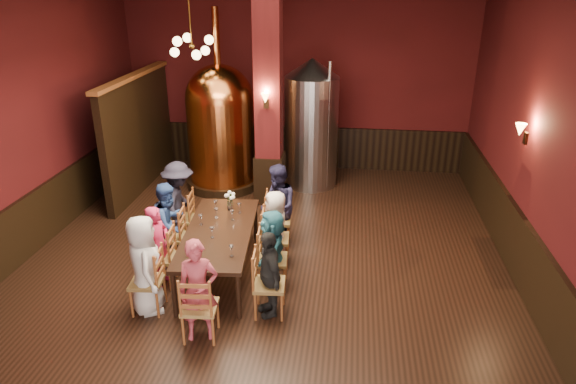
# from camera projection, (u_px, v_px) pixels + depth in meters

# --- Properties ---
(room) EXTENTS (10.00, 10.02, 4.50)m
(room) POSITION_uv_depth(u_px,v_px,m) (258.00, 136.00, 7.30)
(room) COLOR black
(room) RESTS_ON ground
(wainscot_right) EXTENTS (0.08, 9.90, 1.00)m
(wainscot_right) POSITION_uv_depth(u_px,v_px,m) (526.00, 260.00, 7.52)
(wainscot_right) COLOR black
(wainscot_right) RESTS_ON ground
(wainscot_back) EXTENTS (7.90, 0.08, 1.00)m
(wainscot_back) POSITION_uv_depth(u_px,v_px,m) (296.00, 146.00, 12.51)
(wainscot_back) COLOR black
(wainscot_back) RESTS_ON ground
(wainscot_left) EXTENTS (0.08, 9.90, 1.00)m
(wainscot_left) POSITION_uv_depth(u_px,v_px,m) (24.00, 229.00, 8.45)
(wainscot_left) COLOR black
(wainscot_left) RESTS_ON ground
(column) EXTENTS (0.58, 0.58, 4.50)m
(column) POSITION_uv_depth(u_px,v_px,m) (269.00, 93.00, 9.89)
(column) COLOR #4C1012
(column) RESTS_ON ground
(partition) EXTENTS (0.22, 3.50, 2.40)m
(partition) POSITION_uv_depth(u_px,v_px,m) (139.00, 134.00, 11.01)
(partition) COLOR black
(partition) RESTS_ON ground
(pendant_cluster) EXTENTS (0.90, 0.90, 1.70)m
(pendant_cluster) POSITION_uv_depth(u_px,v_px,m) (192.00, 46.00, 9.83)
(pendant_cluster) COLOR #A57226
(pendant_cluster) RESTS_ON room
(sconce_wall) EXTENTS (0.20, 0.20, 0.36)m
(sconce_wall) POSITION_uv_depth(u_px,v_px,m) (527.00, 133.00, 7.59)
(sconce_wall) COLOR black
(sconce_wall) RESTS_ON room
(sconce_column) EXTENTS (0.20, 0.20, 0.36)m
(sconce_column) POSITION_uv_depth(u_px,v_px,m) (266.00, 99.00, 9.64)
(sconce_column) COLOR black
(sconce_column) RESTS_ON column
(dining_table) EXTENTS (1.20, 2.48, 0.75)m
(dining_table) POSITION_uv_depth(u_px,v_px,m) (219.00, 234.00, 7.87)
(dining_table) COLOR black
(dining_table) RESTS_ON ground
(chair_0) EXTENTS (0.50, 0.50, 0.92)m
(chair_0) POSITION_uv_depth(u_px,v_px,m) (147.00, 281.00, 7.08)
(chair_0) COLOR brown
(chair_0) RESTS_ON ground
(person_0) EXTENTS (0.72, 0.84, 1.44)m
(person_0) POSITION_uv_depth(u_px,v_px,m) (145.00, 265.00, 6.97)
(person_0) COLOR silver
(person_0) RESTS_ON ground
(chair_1) EXTENTS (0.50, 0.50, 0.92)m
(chair_1) POSITION_uv_depth(u_px,v_px,m) (160.00, 257.00, 7.69)
(chair_1) COLOR brown
(chair_1) RESTS_ON ground
(person_1) EXTENTS (0.39, 0.52, 1.28)m
(person_1) POSITION_uv_depth(u_px,v_px,m) (159.00, 246.00, 7.62)
(person_1) COLOR #C3214E
(person_1) RESTS_ON ground
(chair_2) EXTENTS (0.50, 0.50, 0.92)m
(chair_2) POSITION_uv_depth(u_px,v_px,m) (171.00, 236.00, 8.30)
(chair_2) COLOR brown
(chair_2) RESTS_ON ground
(person_2) EXTENTS (0.49, 0.73, 1.38)m
(person_2) POSITION_uv_depth(u_px,v_px,m) (170.00, 223.00, 8.21)
(person_2) COLOR navy
(person_2) RESTS_ON ground
(chair_3) EXTENTS (0.50, 0.50, 0.92)m
(chair_3) POSITION_uv_depth(u_px,v_px,m) (181.00, 218.00, 8.92)
(chair_3) COLOR brown
(chair_3) RESTS_ON ground
(person_3) EXTENTS (0.69, 1.03, 1.49)m
(person_3) POSITION_uv_depth(u_px,v_px,m) (179.00, 203.00, 8.81)
(person_3) COLOR black
(person_3) RESTS_ON ground
(chair_4) EXTENTS (0.50, 0.50, 0.92)m
(chair_4) POSITION_uv_depth(u_px,v_px,m) (269.00, 284.00, 7.01)
(chair_4) COLOR brown
(chair_4) RESTS_ON ground
(person_4) EXTENTS (0.59, 0.80, 1.26)m
(person_4) POSITION_uv_depth(u_px,v_px,m) (269.00, 274.00, 6.94)
(person_4) COLOR black
(person_4) RESTS_ON ground
(chair_5) EXTENTS (0.50, 0.50, 0.92)m
(chair_5) POSITION_uv_depth(u_px,v_px,m) (273.00, 259.00, 7.63)
(chair_5) COLOR brown
(chair_5) RESTS_ON ground
(person_5) EXTENTS (0.51, 1.20, 1.25)m
(person_5) POSITION_uv_depth(u_px,v_px,m) (273.00, 249.00, 7.56)
(person_5) COLOR teal
(person_5) RESTS_ON ground
(chair_6) EXTENTS (0.50, 0.50, 0.92)m
(chair_6) POSITION_uv_depth(u_px,v_px,m) (276.00, 238.00, 8.23)
(chair_6) COLOR brown
(chair_6) RESTS_ON ground
(person_6) EXTENTS (0.58, 0.72, 1.27)m
(person_6) POSITION_uv_depth(u_px,v_px,m) (276.00, 229.00, 8.16)
(person_6) COLOR white
(person_6) RESTS_ON ground
(chair_7) EXTENTS (0.50, 0.50, 0.92)m
(chair_7) POSITION_uv_depth(u_px,v_px,m) (278.00, 220.00, 8.85)
(chair_7) COLOR brown
(chair_7) RESTS_ON ground
(person_7) EXTENTS (0.63, 0.79, 1.45)m
(person_7) POSITION_uv_depth(u_px,v_px,m) (278.00, 206.00, 8.75)
(person_7) COLOR #1F1D3B
(person_7) RESTS_ON ground
(chair_8) EXTENTS (0.50, 0.50, 0.92)m
(chair_8) POSITION_uv_depth(u_px,v_px,m) (200.00, 307.00, 6.54)
(chair_8) COLOR brown
(chair_8) RESTS_ON ground
(person_8) EXTENTS (0.58, 0.46, 1.40)m
(person_8) POSITION_uv_depth(u_px,v_px,m) (198.00, 291.00, 6.44)
(person_8) COLOR #A63744
(person_8) RESTS_ON ground
(copper_kettle) EXTENTS (1.61, 1.61, 3.80)m
(copper_kettle) POSITION_uv_depth(u_px,v_px,m) (221.00, 125.00, 10.98)
(copper_kettle) COLOR black
(copper_kettle) RESTS_ON ground
(steel_vessel) EXTENTS (1.26, 1.26, 2.79)m
(steel_vessel) POSITION_uv_depth(u_px,v_px,m) (311.00, 124.00, 11.08)
(steel_vessel) COLOR #B2B2B7
(steel_vessel) RESTS_ON ground
(rose_vase) EXTENTS (0.19, 0.19, 0.32)m
(rose_vase) POSITION_uv_depth(u_px,v_px,m) (230.00, 198.00, 8.47)
(rose_vase) COLOR white
(rose_vase) RESTS_ON dining_table
(wine_glass_0) EXTENTS (0.07, 0.07, 0.17)m
(wine_glass_0) POSITION_uv_depth(u_px,v_px,m) (239.00, 208.00, 8.40)
(wine_glass_0) COLOR white
(wine_glass_0) RESTS_ON dining_table
(wine_glass_1) EXTENTS (0.07, 0.07, 0.17)m
(wine_glass_1) POSITION_uv_depth(u_px,v_px,m) (201.00, 220.00, 8.00)
(wine_glass_1) COLOR white
(wine_glass_1) RESTS_ON dining_table
(wine_glass_2) EXTENTS (0.07, 0.07, 0.17)m
(wine_glass_2) POSITION_uv_depth(u_px,v_px,m) (189.00, 250.00, 7.13)
(wine_glass_2) COLOR white
(wine_glass_2) RESTS_ON dining_table
(wine_glass_3) EXTENTS (0.07, 0.07, 0.17)m
(wine_glass_3) POSITION_uv_depth(u_px,v_px,m) (231.00, 251.00, 7.10)
(wine_glass_3) COLOR white
(wine_glass_3) RESTS_ON dining_table
(wine_glass_4) EXTENTS (0.07, 0.07, 0.17)m
(wine_glass_4) POSITION_uv_depth(u_px,v_px,m) (232.00, 215.00, 8.15)
(wine_glass_4) COLOR white
(wine_glass_4) RESTS_ON dining_table
(wine_glass_5) EXTENTS (0.07, 0.07, 0.17)m
(wine_glass_5) POSITION_uv_depth(u_px,v_px,m) (216.00, 206.00, 8.50)
(wine_glass_5) COLOR white
(wine_glass_5) RESTS_ON dining_table
(wine_glass_6) EXTENTS (0.07, 0.07, 0.17)m
(wine_glass_6) POSITION_uv_depth(u_px,v_px,m) (216.00, 213.00, 8.23)
(wine_glass_6) COLOR white
(wine_glass_6) RESTS_ON dining_table
(wine_glass_7) EXTENTS (0.07, 0.07, 0.17)m
(wine_glass_7) POSITION_uv_depth(u_px,v_px,m) (212.00, 233.00, 7.61)
(wine_glass_7) COLOR white
(wine_glass_7) RESTS_ON dining_table
(wine_glass_8) EXTENTS (0.07, 0.07, 0.17)m
(wine_glass_8) POSITION_uv_depth(u_px,v_px,m) (193.00, 253.00, 7.04)
(wine_glass_8) COLOR white
(wine_glass_8) RESTS_ON dining_table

